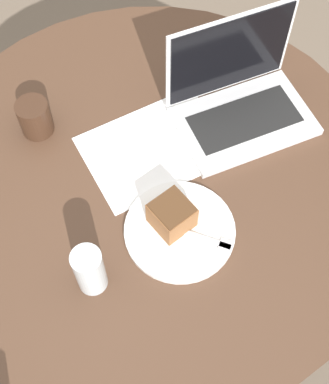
{
  "coord_description": "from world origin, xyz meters",
  "views": [
    {
      "loc": [
        -0.39,
        -0.51,
        1.78
      ],
      "look_at": [
        -0.02,
        -0.08,
        0.78
      ],
      "focal_mm": 50.0,
      "sensor_mm": 36.0,
      "label": 1
    }
  ],
  "objects": [
    {
      "name": "ground_plane",
      "position": [
        0.0,
        0.0,
        0.0
      ],
      "size": [
        12.0,
        12.0,
        0.0
      ],
      "primitive_type": "plane",
      "color": "#6B5B4C"
    },
    {
      "name": "dining_table",
      "position": [
        0.0,
        0.0,
        0.61
      ],
      "size": [
        1.09,
        1.09,
        0.74
      ],
      "color": "#4C3323",
      "rests_on": "ground_plane"
    },
    {
      "name": "paper_document",
      "position": [
        0.05,
        0.04,
        0.74
      ],
      "size": [
        0.37,
        0.3,
        0.0
      ],
      "rotation": [
        0.0,
        0.0,
        -0.2
      ],
      "color": "white",
      "rests_on": "dining_table"
    },
    {
      "name": "plate",
      "position": [
        -0.05,
        -0.16,
        0.75
      ],
      "size": [
        0.24,
        0.24,
        0.01
      ],
      "color": "white",
      "rests_on": "dining_table"
    },
    {
      "name": "cake_slice",
      "position": [
        -0.05,
        -0.13,
        0.79
      ],
      "size": [
        0.08,
        0.08,
        0.07
      ],
      "rotation": [
        0.0,
        0.0,
        6.26
      ],
      "color": "brown",
      "rests_on": "plate"
    },
    {
      "name": "fork",
      "position": [
        -0.03,
        -0.2,
        0.76
      ],
      "size": [
        0.1,
        0.16,
        0.0
      ],
      "rotation": [
        0.0,
        0.0,
        5.22
      ],
      "color": "silver",
      "rests_on": "plate"
    },
    {
      "name": "coffee_glass",
      "position": [
        -0.13,
        0.27,
        0.79
      ],
      "size": [
        0.08,
        0.08,
        0.09
      ],
      "color": "#3D2619",
      "rests_on": "dining_table"
    },
    {
      "name": "water_glass",
      "position": [
        -0.26,
        -0.13,
        0.81
      ],
      "size": [
        0.06,
        0.06,
        0.13
      ],
      "color": "silver",
      "rests_on": "dining_table"
    },
    {
      "name": "laptop",
      "position": [
        0.27,
        -0.01,
        0.79
      ],
      "size": [
        0.36,
        0.3,
        0.25
      ],
      "rotation": [
        0.0,
        0.0,
        9.12
      ],
      "color": "silver",
      "rests_on": "dining_table"
    }
  ]
}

